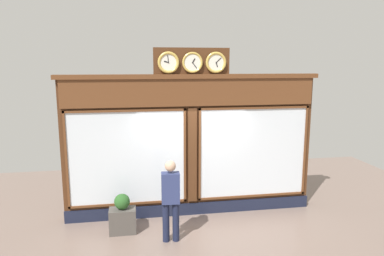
# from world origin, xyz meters

# --- Properties ---
(shop_facade) EXTENTS (5.97, 0.42, 3.91)m
(shop_facade) POSITION_xyz_m (0.00, -0.12, 1.69)
(shop_facade) COLOR #4C2B16
(shop_facade) RESTS_ON ground_plane
(pedestrian) EXTENTS (0.37, 0.24, 1.69)m
(pedestrian) POSITION_xyz_m (0.64, 1.21, 0.93)
(pedestrian) COLOR #191E38
(pedestrian) RESTS_ON ground_plane
(planter_box) EXTENTS (0.56, 0.36, 0.53)m
(planter_box) POSITION_xyz_m (1.61, 0.68, 0.26)
(planter_box) COLOR #4C4742
(planter_box) RESTS_ON ground_plane
(planter_shrub) EXTENTS (0.33, 0.33, 0.33)m
(planter_shrub) POSITION_xyz_m (1.61, 0.68, 0.69)
(planter_shrub) COLOR #285623
(planter_shrub) RESTS_ON planter_box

